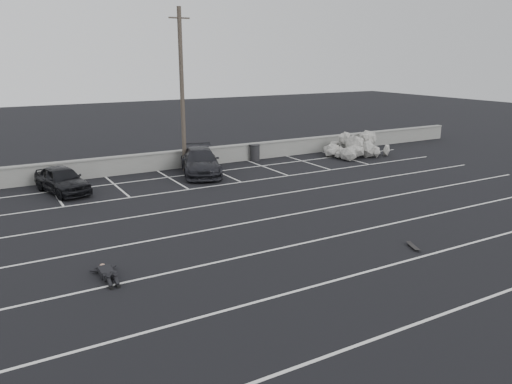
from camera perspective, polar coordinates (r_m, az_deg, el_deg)
ground at (r=17.21m, az=0.81°, el=-6.89°), size 120.00×120.00×0.00m
seawall at (r=29.48m, az=-13.21°, el=3.25°), size 50.00×0.45×1.06m
stall_lines at (r=20.85m, az=-5.58°, el=-2.92°), size 36.00×20.05×0.01m
car_left at (r=26.12m, az=-21.29°, el=1.33°), size 2.45×4.14×1.32m
car_right at (r=28.44m, az=-6.37°, el=3.48°), size 3.43×5.33×1.44m
utility_pole at (r=28.98m, az=-8.45°, el=11.39°), size 1.21×0.24×9.09m
trash_bin at (r=31.98m, az=-0.14°, el=4.54°), size 0.88×0.88×1.04m
riprap_pile at (r=34.21m, az=11.04°, el=4.78°), size 5.41×4.04×1.18m
person at (r=16.09m, az=-16.81°, el=-8.40°), size 0.83×2.10×0.42m
skateboard at (r=18.36m, az=17.54°, el=-5.97°), size 0.41×0.69×0.08m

